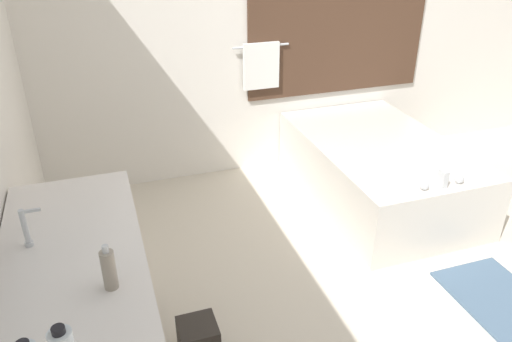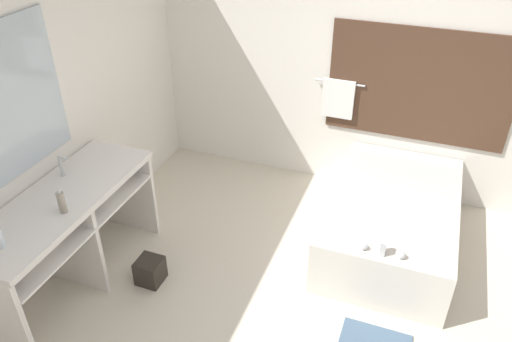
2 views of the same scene
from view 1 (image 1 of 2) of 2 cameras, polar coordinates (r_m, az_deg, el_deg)
The scene contains 8 objects.
ground_plane at distance 3.31m, azimuth 18.55°, elevation -15.22°, with size 16.00×16.00×0.00m, color beige.
wall_back_with_blinds at distance 4.48m, azimuth 4.26°, elevation 16.96°, with size 7.40×0.13×2.70m.
vanity_counter at distance 2.32m, azimuth -19.38°, elevation -14.99°, with size 0.60×1.65×0.89m.
sink_faucet at distance 2.34m, azimuth -24.78°, elevation -6.00°, with size 0.09×0.04×0.18m.
bathtub at distance 4.25m, azimuth 13.77°, elevation 0.41°, with size 1.08×1.74×0.63m.
soap_dispenser at distance 1.99m, azimuth -16.47°, elevation -10.72°, with size 0.05×0.05×0.19m.
waste_bin at distance 2.87m, azimuth -6.59°, elevation -18.64°, with size 0.21×0.21×0.22m.
bath_mat at distance 3.57m, azimuth 26.00°, elevation -13.04°, with size 0.51×0.71×0.02m.
Camera 1 is at (-1.69, -1.83, 2.18)m, focal length 35.00 mm.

